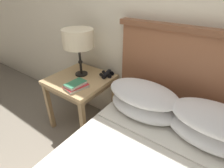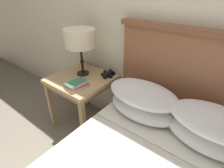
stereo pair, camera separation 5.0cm
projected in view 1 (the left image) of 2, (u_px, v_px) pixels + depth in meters
wall_back at (170, 7)px, 1.33m from camera, size 8.00×0.06×2.60m
nightstand at (81, 85)px, 1.84m from camera, size 0.58×0.58×0.61m
table_lamp at (78, 39)px, 1.68m from camera, size 0.30×0.30×0.47m
book_on_nightstand at (76, 87)px, 1.62m from camera, size 0.18×0.23×0.03m
book_stacked_on_top at (75, 84)px, 1.61m from camera, size 0.13×0.20×0.03m
binoculars_pair at (107, 74)px, 1.82m from camera, size 0.15×0.16×0.05m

